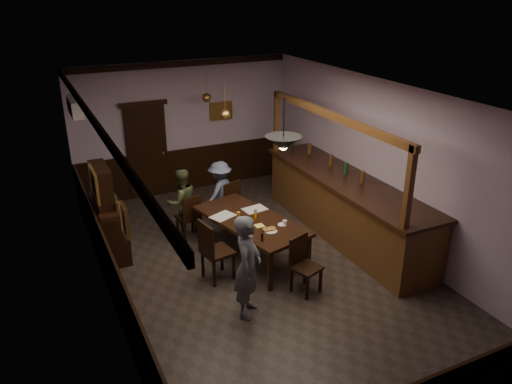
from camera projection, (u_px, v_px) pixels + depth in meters
room at (262, 188)px, 8.01m from camera, size 5.01×8.01×3.01m
dining_table at (251, 222)px, 8.69m from camera, size 1.49×2.37×0.75m
chair_far_left at (190, 215)px, 9.41m from camera, size 0.45×0.45×0.90m
chair_far_right at (229, 201)px, 9.93m from camera, size 0.53×0.53×0.96m
chair_near at (303, 262)px, 7.81m from camera, size 0.51×0.51×0.93m
chair_side at (213, 249)px, 8.05m from camera, size 0.53×0.53×1.06m
person_standing at (248, 266)px, 7.14m from camera, size 0.65×0.69×1.59m
person_seated_left at (182, 202)px, 9.54m from camera, size 0.72×0.60×1.33m
person_seated_right at (220, 192)px, 10.08m from camera, size 0.95×0.83×1.28m
newspaper_left at (223, 216)px, 8.77m from camera, size 0.50×0.43×0.01m
newspaper_right at (255, 209)px, 9.04m from camera, size 0.46×0.35×0.01m
napkin at (259, 226)px, 8.43m from camera, size 0.18×0.18×0.00m
saucer at (282, 225)px, 8.46m from camera, size 0.15×0.15×0.01m
coffee_cup at (285, 222)px, 8.44m from camera, size 0.10×0.10×0.07m
pastry_plate at (271, 231)px, 8.23m from camera, size 0.22×0.22×0.01m
pastry_ring_a at (266, 229)px, 8.23m from camera, size 0.13×0.13×0.04m
pastry_ring_b at (272, 229)px, 8.26m from camera, size 0.13×0.13×0.04m
soda_can at (255, 217)px, 8.60m from camera, size 0.07×0.07×0.12m
beer_glass at (238, 217)px, 8.50m from camera, size 0.06×0.06×0.20m
water_glass at (255, 213)px, 8.73m from camera, size 0.06×0.06×0.15m
pepper_mill at (262, 237)px, 7.91m from camera, size 0.04×0.04×0.14m
sideboard at (108, 219)px, 8.84m from camera, size 0.45×1.27×1.68m
bar_counter at (345, 206)px, 9.50m from camera, size 1.02×4.41×2.47m
door_back at (147, 152)px, 11.11m from camera, size 0.90×0.06×2.10m
ac_unit at (75, 107)px, 9.10m from camera, size 0.20×0.85×0.30m
picture_left_small at (125, 220)px, 5.45m from camera, size 0.04×0.28×0.36m
picture_left_large at (94, 184)px, 7.62m from camera, size 0.04×0.62×0.48m
picture_back at (221, 111)px, 11.54m from camera, size 0.55×0.04×0.42m
pendant_iron at (283, 143)px, 7.48m from camera, size 0.56×0.56×0.79m
pendant_brass_mid at (225, 115)px, 9.18m from camera, size 0.20×0.20×0.81m
pendant_brass_far at (206, 98)px, 10.52m from camera, size 0.20×0.20×0.81m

